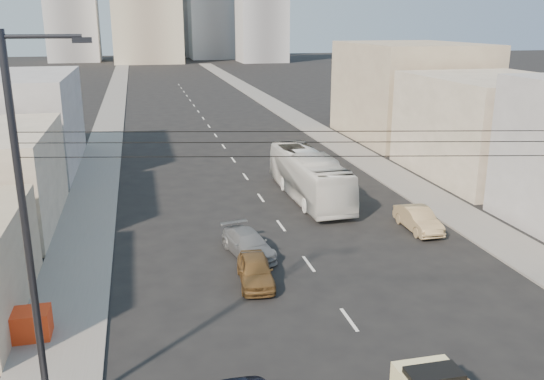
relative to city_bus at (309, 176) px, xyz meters
name	(u,v)px	position (x,y,z in m)	size (l,w,h in m)	color
sidewalk_left	(112,112)	(-15.08, 44.86, -1.58)	(3.50, 180.00, 0.12)	slate
sidewalk_right	(276,106)	(8.42, 44.86, -1.58)	(3.50, 180.00, 0.12)	slate
lane_dashes	(212,131)	(-3.33, 27.86, -1.64)	(0.15, 104.00, 0.01)	silver
city_bus	(309,176)	(0.00, 0.00, 0.00)	(2.76, 11.79, 3.28)	silver
sedan_brown	(255,270)	(-6.50, -12.76, -0.97)	(1.59, 3.96, 1.35)	brown
sedan_tan	(418,219)	(4.55, -7.78, -0.95)	(1.47, 4.22, 1.39)	tan
sedan_grey	(248,244)	(-6.19, -9.27, -0.99)	(1.83, 4.50, 1.31)	slate
streetlamp_left	(30,231)	(-14.73, -21.14, 4.79)	(2.36, 0.25, 12.00)	#2D2D33
overhead_wires	(445,143)	(-3.33, -23.64, 7.32)	(23.01, 5.02, 0.72)	black
crate_stack	(27,324)	(-16.33, -15.76, -0.95)	(1.80, 1.20, 1.14)	red
bldg_right_mid	(492,127)	(16.17, 2.86, 2.36)	(11.00, 14.00, 8.00)	#A89C87
bldg_right_far	(409,91)	(16.67, 18.86, 3.36)	(12.00, 16.00, 10.00)	tan
bldg_left_far	(0,123)	(-22.83, 13.86, 2.36)	(12.00, 16.00, 8.00)	#949497
midrise_nw	(71,4)	(-29.33, 154.86, 15.36)	(15.00, 15.00, 34.00)	gray
midrise_east	(262,14)	(26.67, 139.86, 12.36)	(14.00, 14.00, 28.00)	gray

